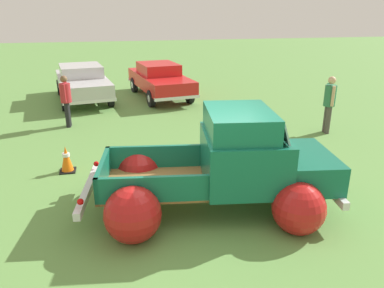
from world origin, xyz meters
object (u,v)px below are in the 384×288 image
(show_car_1, at_px, (160,79))
(lane_cone_1, at_px, (278,144))
(vintage_pickup_truck, at_px, (229,170))
(spectator_0, at_px, (329,101))
(show_car_0, at_px, (82,81))
(spectator_1, at_px, (66,98))
(lane_cone_0, at_px, (66,159))

(show_car_1, xyz_separation_m, lane_cone_1, (2.08, -7.40, -0.47))
(vintage_pickup_truck, xyz_separation_m, show_car_1, (0.00, 9.70, 0.03))
(spectator_0, bearing_deg, lane_cone_1, -137.71)
(show_car_0, distance_m, lane_cone_1, 9.22)
(show_car_1, relative_size, spectator_0, 2.80)
(show_car_1, height_order, spectator_1, spectator_1)
(spectator_0, bearing_deg, show_car_1, 136.46)
(spectator_1, xyz_separation_m, lane_cone_1, (5.56, -3.77, -0.63))
(show_car_1, distance_m, lane_cone_1, 7.70)
(lane_cone_1, bearing_deg, vintage_pickup_truck, -132.06)
(show_car_0, bearing_deg, lane_cone_0, -9.02)
(spectator_1, bearing_deg, show_car_0, 87.85)
(spectator_1, bearing_deg, spectator_0, -14.85)
(spectator_0, relative_size, spectator_1, 1.05)
(lane_cone_1, bearing_deg, show_car_0, 125.02)
(show_car_0, height_order, lane_cone_1, show_car_0)
(spectator_0, distance_m, spectator_1, 8.17)
(vintage_pickup_truck, height_order, lane_cone_1, vintage_pickup_truck)
(vintage_pickup_truck, bearing_deg, lane_cone_1, 55.86)
(vintage_pickup_truck, relative_size, spectator_1, 2.91)
(lane_cone_0, xyz_separation_m, lane_cone_1, (5.27, -0.07, 0.00))
(show_car_0, xyz_separation_m, lane_cone_0, (0.02, -7.47, -0.48))
(show_car_1, bearing_deg, spectator_1, -52.64)
(show_car_0, bearing_deg, spectator_0, 41.74)
(vintage_pickup_truck, relative_size, show_car_1, 0.99)
(show_car_0, bearing_deg, spectator_1, -13.29)
(vintage_pickup_truck, relative_size, spectator_0, 2.78)
(vintage_pickup_truck, distance_m, spectator_1, 7.00)
(show_car_1, xyz_separation_m, lane_cone_0, (-3.19, -7.33, -0.47))
(show_car_0, bearing_deg, show_car_1, 78.25)
(show_car_1, bearing_deg, vintage_pickup_truck, -8.85)
(show_car_0, height_order, lane_cone_0, show_car_0)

